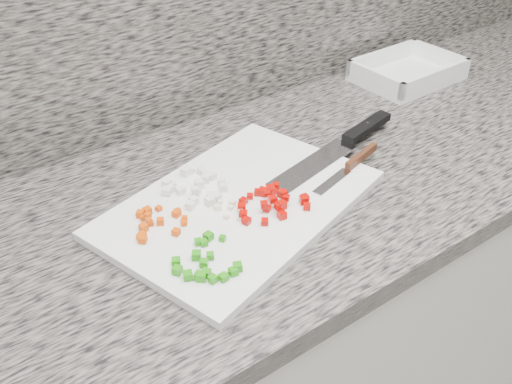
{
  "coord_description": "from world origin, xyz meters",
  "views": [
    {
      "loc": [
        -0.55,
        0.74,
        1.49
      ],
      "look_at": [
        -0.09,
        1.38,
        0.94
      ],
      "focal_mm": 40.0,
      "sensor_mm": 36.0,
      "label": 1
    }
  ],
  "objects": [
    {
      "name": "cabinet",
      "position": [
        0.0,
        1.44,
        0.43
      ],
      "size": [
        3.92,
        0.62,
        0.86
      ],
      "primitive_type": "cube",
      "color": "silver",
      "rests_on": "ground"
    },
    {
      "name": "countertop",
      "position": [
        0.0,
        1.44,
        0.88
      ],
      "size": [
        3.96,
        0.64,
        0.04
      ],
      "primitive_type": "cube",
      "color": "#656058",
      "rests_on": "cabinet"
    },
    {
      "name": "cutting_board",
      "position": [
        -0.11,
        1.4,
        0.91
      ],
      "size": [
        0.53,
        0.43,
        0.02
      ],
      "primitive_type": "cube",
      "rotation": [
        0.0,
        0.0,
        0.28
      ],
      "color": "white",
      "rests_on": "countertop"
    },
    {
      "name": "carrot_pile",
      "position": [
        -0.26,
        1.43,
        0.92
      ],
      "size": [
        0.1,
        0.09,
        0.02
      ],
      "color": "#D34404",
      "rests_on": "cutting_board"
    },
    {
      "name": "onion_pile",
      "position": [
        -0.15,
        1.48,
        0.92
      ],
      "size": [
        0.12,
        0.12,
        0.02
      ],
      "color": "silver",
      "rests_on": "cutting_board"
    },
    {
      "name": "green_pepper_pile",
      "position": [
        -0.24,
        1.29,
        0.92
      ],
      "size": [
        0.11,
        0.1,
        0.01
      ],
      "color": "#238B0C",
      "rests_on": "cutting_board"
    },
    {
      "name": "red_pepper_pile",
      "position": [
        -0.07,
        1.36,
        0.92
      ],
      "size": [
        0.13,
        0.1,
        0.02
      ],
      "color": "#AD0702",
      "rests_on": "cutting_board"
    },
    {
      "name": "garlic_pile",
      "position": [
        -0.14,
        1.39,
        0.92
      ],
      "size": [
        0.05,
        0.07,
        0.01
      ],
      "color": "#F6E8BE",
      "rests_on": "cutting_board"
    },
    {
      "name": "chef_knife",
      "position": [
        0.19,
        1.44,
        0.92
      ],
      "size": [
        0.37,
        0.12,
        0.02
      ],
      "rotation": [
        0.0,
        0.0,
        0.22
      ],
      "color": "silver",
      "rests_on": "cutting_board"
    },
    {
      "name": "paring_knife",
      "position": [
        0.13,
        1.37,
        0.92
      ],
      "size": [
        0.2,
        0.07,
        0.02
      ],
      "rotation": [
        0.0,
        0.0,
        0.25
      ],
      "color": "silver",
      "rests_on": "cutting_board"
    },
    {
      "name": "tray",
      "position": [
        0.54,
        1.6,
        0.92
      ],
      "size": [
        0.25,
        0.19,
        0.05
      ],
      "rotation": [
        0.0,
        0.0,
        0.02
      ],
      "color": "white",
      "rests_on": "countertop"
    }
  ]
}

